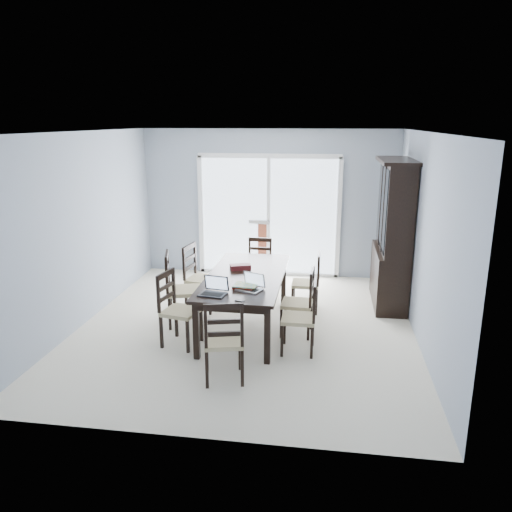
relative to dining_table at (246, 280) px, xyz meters
The scene contains 24 objects.
floor 0.67m from the dining_table, ahead, with size 5.00×5.00×0.00m, color silver.
ceiling 1.93m from the dining_table, ahead, with size 5.00×5.00×0.00m, color white.
back_wall 2.58m from the dining_table, 90.00° to the left, with size 4.50×0.02×2.60m, color #8F9BAB.
wall_left 2.34m from the dining_table, behind, with size 0.02×5.00×2.60m, color #8F9BAB.
wall_right 2.34m from the dining_table, ahead, with size 0.02×5.00×2.60m, color #8F9BAB.
balcony 3.57m from the dining_table, 90.00° to the left, with size 4.50×2.00×0.10m, color gray.
railing 4.50m from the dining_table, 90.00° to the left, with size 4.50×0.06×1.10m, color #99999E.
dining_table is the anchor object (origin of this frame).
china_hutch 2.41m from the dining_table, 31.71° to the left, with size 0.50×1.38×2.20m.
sliding_door 2.51m from the dining_table, 90.00° to the left, with size 2.52×0.05×2.18m.
chair_left_near 1.02m from the dining_table, 141.64° to the right, with size 0.50×0.49×1.08m.
chair_left_mid 0.96m from the dining_table, behind, with size 0.56×0.55×1.18m.
chair_left_far 1.04m from the dining_table, 143.98° to the left, with size 0.50×0.49×1.13m.
chair_right_near 1.05m from the dining_table, 36.74° to the right, with size 0.41×0.39×1.05m.
chair_right_mid 0.80m from the dining_table, ahead, with size 0.42×0.41×1.04m.
chair_right_far 1.14m from the dining_table, 41.47° to the left, with size 0.40×0.39×1.02m.
chair_end_near 1.51m from the dining_table, 89.19° to the right, with size 0.50×0.51×1.10m.
chair_end_far 1.48m from the dining_table, 90.97° to the left, with size 0.39×0.40×1.03m.
laptop_dark 0.89m from the dining_table, 106.61° to the right, with size 0.34×0.26×0.21m.
laptop_silver 0.64m from the dining_table, 76.48° to the right, with size 0.35×0.30×0.20m.
book_stack 0.56m from the dining_table, 80.97° to the right, with size 0.31×0.25×0.05m.
cell_phone 1.01m from the dining_table, 84.23° to the right, with size 0.11×0.05×0.01m, color black.
game_box 0.29m from the dining_table, 115.58° to the left, with size 0.28×0.14×0.07m, color #440D1B.
hot_tub 3.51m from the dining_table, 103.23° to the left, with size 2.17×2.00×1.00m.
Camera 1 is at (1.07, -6.24, 2.74)m, focal length 35.00 mm.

